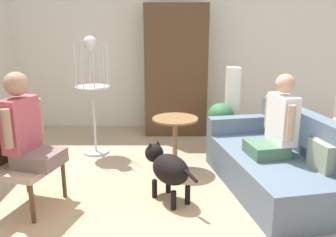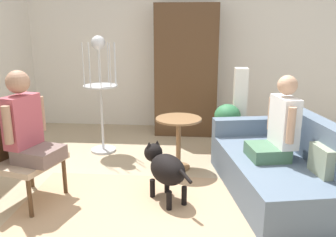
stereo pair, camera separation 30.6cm
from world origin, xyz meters
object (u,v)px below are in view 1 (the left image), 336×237
person_on_armchair (24,128)px  bird_cage_stand (91,86)px  dog (167,168)px  column_lamp (230,110)px  armchair (14,155)px  potted_plant (219,126)px  armoire_cabinet (174,70)px  person_on_couch (276,124)px  round_end_table (174,133)px  couch (275,163)px

person_on_armchair → bird_cage_stand: bearing=78.2°
dog → person_on_armchair: bearing=-173.5°
dog → column_lamp: (0.91, 1.51, 0.24)m
person_on_armchair → bird_cage_stand: size_ratio=0.55×
armchair → potted_plant: (2.24, 1.48, -0.14)m
bird_cage_stand → armoire_cabinet: bearing=41.8°
person_on_couch → column_lamp: size_ratio=0.73×
bird_cage_stand → armoire_cabinet: 1.57m
armchair → bird_cage_stand: bearing=72.8°
person_on_armchair → column_lamp: bearing=36.2°
armchair → round_end_table: bearing=30.8°
bird_cage_stand → couch: bearing=-26.4°
dog → potted_plant: potted_plant is taller
couch → armoire_cabinet: bearing=116.7°
person_on_armchair → dog: (1.37, 0.15, -0.47)m
armchair → dog: 1.53m
bird_cage_stand → column_lamp: 1.99m
column_lamp → armoire_cabinet: 1.30m
person_on_couch → dog: 1.27m
potted_plant → column_lamp: 0.29m
dog → armoire_cabinet: 2.55m
person_on_couch → bird_cage_stand: bird_cage_stand is taller
couch → armoire_cabinet: 2.54m
round_end_table → person_on_armchair: bearing=-145.6°
dog → column_lamp: size_ratio=0.54×
round_end_table → couch: bearing=-26.3°
couch → person_on_couch: (-0.04, -0.04, 0.47)m
round_end_table → potted_plant: potted_plant is taller
round_end_table → armchair: bearing=-149.2°
person_on_couch → armoire_cabinet: bearing=115.5°
couch → round_end_table: 1.27m
armchair → column_lamp: (2.42, 1.62, 0.05)m
potted_plant → column_lamp: (0.18, 0.14, 0.19)m
column_lamp → armoire_cabinet: bearing=129.9°
couch → armchair: bearing=-171.7°
couch → armoire_cabinet: armoire_cabinet is taller
armchair → armoire_cabinet: armoire_cabinet is taller
person_on_armchair → potted_plant: 2.63m
armoire_cabinet → dog: bearing=-93.0°
armchair → armoire_cabinet: (1.64, 2.56, 0.51)m
couch → person_on_couch: size_ratio=2.28×
armchair → potted_plant: 2.69m
person_on_armchair → armoire_cabinet: armoire_cabinet is taller
couch → armchair: (-2.72, -0.40, 0.26)m
dog → couch: bearing=13.2°
bird_cage_stand → dog: bearing=-53.5°
person_on_couch → dog: person_on_couch is taller
armchair → person_on_couch: bearing=7.7°
armchair → dog: armchair is taller
couch → column_lamp: size_ratio=1.66×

